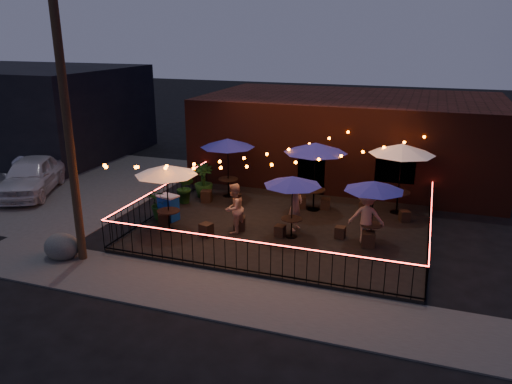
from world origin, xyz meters
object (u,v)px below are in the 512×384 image
utility_pole (69,137)px  cafe_table_3 (315,149)px  cafe_table_1 (228,144)px  cafe_table_0 (166,171)px  cafe_table_4 (374,187)px  boulder (62,247)px  cafe_table_5 (402,150)px  cafe_table_2 (293,182)px  cooler (169,207)px

utility_pole → cafe_table_3: utility_pole is taller
cafe_table_1 → utility_pole: bearing=-106.6°
utility_pole → cafe_table_0: size_ratio=2.80×
cafe_table_1 → cafe_table_4: size_ratio=1.15×
boulder → cafe_table_0: bearing=52.0°
cafe_table_3 → cafe_table_5: 3.27m
cafe_table_2 → boulder: size_ratio=2.16×
cafe_table_3 → cooler: (-4.92, -2.90, -2.01)m
cafe_table_3 → boulder: size_ratio=2.79×
cooler → cafe_table_4: bearing=17.2°
cafe_table_0 → cafe_table_5: cafe_table_5 is taller
cafe_table_3 → cafe_table_4: bearing=-45.7°
boulder → cafe_table_4: bearing=24.1°
cafe_table_4 → cafe_table_5: (0.61, 3.40, 0.52)m
cooler → boulder: (-1.74, -3.86, -0.25)m
cafe_table_3 → cooler: cafe_table_3 is taller
cafe_table_2 → cafe_table_5: (3.27, 3.74, 0.52)m
cafe_table_2 → cafe_table_3: (0.09, 2.96, 0.50)m
cafe_table_2 → cafe_table_3: bearing=88.2°
utility_pole → cafe_table_5: bearing=38.9°
cafe_table_0 → cafe_table_3: bearing=41.2°
cafe_table_3 → utility_pole: bearing=-132.1°
cafe_table_2 → cafe_table_4: cafe_table_2 is taller
cafe_table_1 → cooler: bearing=-107.3°
cooler → cafe_table_3: bearing=45.7°
cafe_table_0 → cooler: 2.04m
cafe_table_4 → cooler: bearing=-177.9°
cafe_table_5 → cafe_table_2: bearing=-131.2°
cafe_table_5 → cafe_table_3: bearing=-166.3°
cafe_table_4 → cooler: (-7.48, -0.27, -1.51)m
utility_pole → cafe_table_0: 3.60m
cafe_table_0 → cafe_table_3: (4.39, 3.84, 0.28)m
cafe_table_3 → cafe_table_2: bearing=-91.8°
cafe_table_5 → cafe_table_4: bearing=-100.1°
cafe_table_0 → cafe_table_2: cafe_table_0 is taller
cafe_table_1 → cafe_table_3: bearing=-7.0°
cafe_table_5 → cafe_table_1: bearing=-177.6°
cooler → cafe_table_0: bearing=-45.4°
utility_pole → cafe_table_4: utility_pole is taller
utility_pole → cafe_table_4: (8.55, 4.00, -1.85)m
utility_pole → cafe_table_1: (2.12, 7.10, -1.53)m
cafe_table_0 → boulder: size_ratio=2.81×
cafe_table_0 → cafe_table_3: size_ratio=1.01×
cafe_table_1 → cooler: cafe_table_1 is taller
cafe_table_3 → cafe_table_4: (2.57, -2.63, -0.50)m
cafe_table_5 → cooler: size_ratio=2.85×
cafe_table_5 → boulder: cafe_table_5 is taller
utility_pole → cafe_table_1: utility_pole is taller
cafe_table_1 → cafe_table_0: bearing=-96.8°
cooler → boulder: bearing=-99.2°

